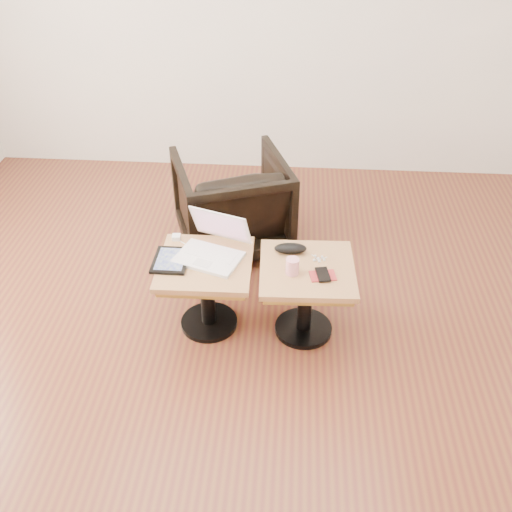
# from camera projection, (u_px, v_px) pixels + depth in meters

# --- Properties ---
(room_shell) EXTENTS (4.52, 4.52, 2.71)m
(room_shell) POSITION_uv_depth(u_px,v_px,m) (228.00, 122.00, 2.23)
(room_shell) COLOR #54251C
(room_shell) RESTS_ON ground
(side_table_left) EXTENTS (0.50, 0.50, 0.45)m
(side_table_left) POSITION_uv_depth(u_px,v_px,m) (206.00, 278.00, 3.07)
(side_table_left) COLOR black
(side_table_left) RESTS_ON ground
(side_table_right) EXTENTS (0.51, 0.51, 0.45)m
(side_table_right) POSITION_uv_depth(u_px,v_px,m) (306.00, 284.00, 3.03)
(side_table_right) COLOR black
(side_table_right) RESTS_ON ground
(laptop) EXTENTS (0.42, 0.41, 0.23)m
(laptop) POSITION_uv_depth(u_px,v_px,m) (213.00, 247.00, 3.03)
(laptop) COLOR white
(laptop) RESTS_ON side_table_left
(tablet) EXTENTS (0.19, 0.23, 0.02)m
(tablet) POSITION_uv_depth(u_px,v_px,m) (171.00, 260.00, 3.00)
(tablet) COLOR black
(tablet) RESTS_ON side_table_left
(charging_adapter) EXTENTS (0.05, 0.05, 0.03)m
(charging_adapter) POSITION_uv_depth(u_px,v_px,m) (176.00, 237.00, 3.16)
(charging_adapter) COLOR white
(charging_adapter) RESTS_ON side_table_left
(glasses_case) EXTENTS (0.18, 0.09, 0.05)m
(glasses_case) POSITION_uv_depth(u_px,v_px,m) (290.00, 248.00, 3.05)
(glasses_case) COLOR black
(glasses_case) RESTS_ON side_table_right
(striped_cup) EXTENTS (0.09, 0.09, 0.09)m
(striped_cup) POSITION_uv_depth(u_px,v_px,m) (292.00, 266.00, 2.89)
(striped_cup) COLOR #E94168
(striped_cup) RESTS_ON side_table_right
(earbuds_tangle) EXTENTS (0.08, 0.06, 0.01)m
(earbuds_tangle) POSITION_uv_depth(u_px,v_px,m) (319.00, 259.00, 3.01)
(earbuds_tangle) COLOR white
(earbuds_tangle) RESTS_ON side_table_right
(phone_on_sleeve) EXTENTS (0.14, 0.12, 0.02)m
(phone_on_sleeve) POSITION_uv_depth(u_px,v_px,m) (323.00, 275.00, 2.90)
(phone_on_sleeve) COLOR maroon
(phone_on_sleeve) RESTS_ON side_table_right
(armchair) EXTENTS (0.87, 0.89, 0.64)m
(armchair) POSITION_uv_depth(u_px,v_px,m) (232.00, 203.00, 3.73)
(armchair) COLOR black
(armchair) RESTS_ON ground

